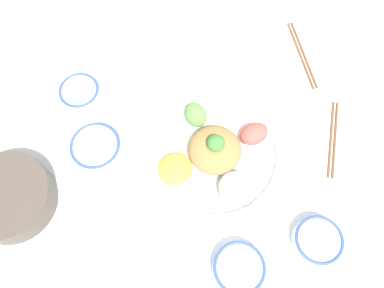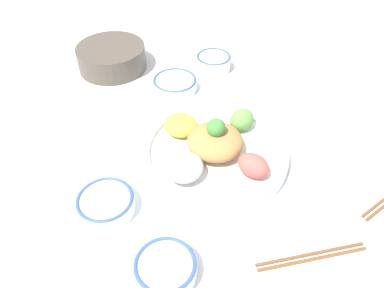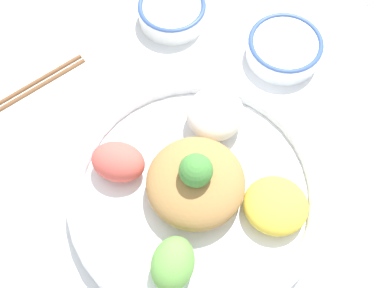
# 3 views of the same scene
# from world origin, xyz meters

# --- Properties ---
(ground_plane) EXTENTS (2.40, 2.40, 0.00)m
(ground_plane) POSITION_xyz_m (0.00, 0.00, 0.00)
(ground_plane) COLOR white
(salad_platter) EXTENTS (0.33, 0.33, 0.11)m
(salad_platter) POSITION_xyz_m (-0.03, 0.02, 0.03)
(salad_platter) COLOR white
(salad_platter) RESTS_ON ground_plane
(sauce_bowl_red) EXTENTS (0.12, 0.12, 0.03)m
(sauce_bowl_red) POSITION_xyz_m (-0.24, -0.17, 0.02)
(sauce_bowl_red) COLOR white
(sauce_bowl_red) RESTS_ON ground_plane
(rice_bowl_blue) EXTENTS (0.10, 0.10, 0.04)m
(rice_bowl_blue) POSITION_xyz_m (-0.38, -0.11, 0.02)
(rice_bowl_blue) COLOR white
(rice_bowl_blue) RESTS_ON ground_plane
(sauce_bowl_dark) EXTENTS (0.11, 0.11, 0.03)m
(sauce_bowl_dark) POSITION_xyz_m (0.19, -0.12, 0.02)
(sauce_bowl_dark) COLOR white
(sauce_bowl_dark) RESTS_ON ground_plane
(rice_bowl_plain) EXTENTS (0.11, 0.11, 0.03)m
(rice_bowl_plain) POSITION_xyz_m (0.26, 0.05, 0.02)
(rice_bowl_plain) COLOR white
(rice_bowl_plain) RESTS_ON ground_plane
(side_serving_bowl) EXTENTS (0.20, 0.20, 0.07)m
(side_serving_bowl) POSITION_xyz_m (-0.27, -0.39, 0.04)
(side_serving_bowl) COLOR #51473D
(side_serving_bowl) RESTS_ON ground_plane
(chopsticks_pair_near) EXTENTS (0.13, 0.18, 0.01)m
(chopsticks_pair_near) POSITION_xyz_m (0.13, 0.27, 0.00)
(chopsticks_pair_near) COLOR brown
(chopsticks_pair_near) RESTS_ON ground_plane
(serving_spoon_main) EXTENTS (0.08, 0.11, 0.01)m
(serving_spoon_main) POSITION_xyz_m (0.28, -0.27, 0.00)
(serving_spoon_main) COLOR white
(serving_spoon_main) RESTS_ON ground_plane
(serving_spoon_extra) EXTENTS (0.12, 0.10, 0.01)m
(serving_spoon_extra) POSITION_xyz_m (-0.29, 0.19, 0.00)
(serving_spoon_extra) COLOR white
(serving_spoon_extra) RESTS_ON ground_plane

